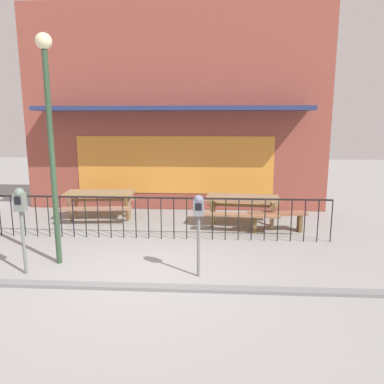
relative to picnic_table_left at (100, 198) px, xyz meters
The scene contains 10 objects.
ground 4.03m from the picnic_table_left, 61.93° to the right, with size 40.00×40.00×0.00m, color gray.
pub_storefront 3.38m from the picnic_table_left, 39.31° to the left, with size 8.98×1.49×5.96m.
patio_fence_front 2.43m from the picnic_table_left, 39.53° to the right, with size 7.57×0.04×0.97m.
picnic_table_left is the anchor object (origin of this frame).
picnic_table_right 3.80m from the picnic_table_left, ahead, with size 1.91×1.51×0.79m.
patio_bench 4.67m from the picnic_table_left, 10.11° to the right, with size 1.43×0.50×0.48m.
parking_meter_near 4.57m from the picnic_table_left, 51.71° to the right, with size 0.18×0.17×1.43m.
parking_meter_far 3.69m from the picnic_table_left, 93.52° to the right, with size 0.18×0.17×1.54m.
street_lamp 3.73m from the picnic_table_left, 87.15° to the right, with size 0.28×0.28×4.11m.
curb_edge 4.55m from the picnic_table_left, 65.46° to the right, with size 12.57×0.20×0.11m, color slate.
Camera 1 is at (1.20, -6.06, 2.65)m, focal length 34.65 mm.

